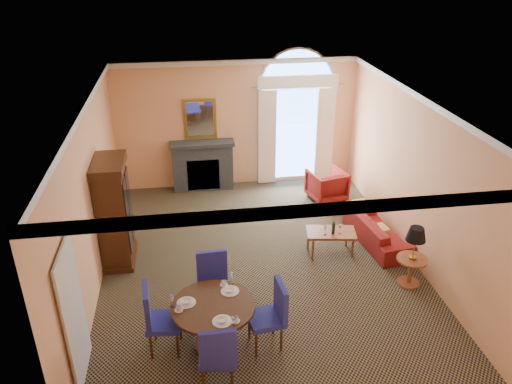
{
  "coord_description": "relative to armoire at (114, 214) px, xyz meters",
  "views": [
    {
      "loc": [
        -1.29,
        -8.08,
        5.57
      ],
      "look_at": [
        0.0,
        0.5,
        1.3
      ],
      "focal_mm": 35.0,
      "sensor_mm": 36.0,
      "label": 1
    }
  ],
  "objects": [
    {
      "name": "room_envelope",
      "position": [
        2.69,
        0.12,
        1.49
      ],
      "size": [
        6.04,
        7.52,
        3.45
      ],
      "color": "#FCB178",
      "rests_on": "ground"
    },
    {
      "name": "ground",
      "position": [
        2.72,
        -0.55,
        -1.02
      ],
      "size": [
        7.5,
        7.5,
        0.0
      ],
      "primitive_type": "plane",
      "color": "black",
      "rests_on": "ground"
    },
    {
      "name": "dining_chair_west",
      "position": [
        0.83,
        -2.63,
        -0.37
      ],
      "size": [
        0.57,
        0.56,
        1.14
      ],
      "rotation": [
        0.0,
        0.0,
        -1.68
      ],
      "color": "navy",
      "rests_on": "ground"
    },
    {
      "name": "armchair",
      "position": [
        4.75,
        1.92,
        -0.64
      ],
      "size": [
        0.98,
        1.0,
        0.76
      ],
      "primitive_type": "imported",
      "rotation": [
        0.0,
        0.0,
        3.38
      ],
      "color": "maroon",
      "rests_on": "ground"
    },
    {
      "name": "armoire",
      "position": [
        0.0,
        0.0,
        0.0
      ],
      "size": [
        0.6,
        1.07,
        2.11
      ],
      "color": "#361C0C",
      "rests_on": "ground"
    },
    {
      "name": "coffee_table",
      "position": [
        4.18,
        -0.41,
        -0.57
      ],
      "size": [
        1.04,
        0.69,
        0.79
      ],
      "rotation": [
        0.0,
        0.0,
        -0.17
      ],
      "color": "#97502D",
      "rests_on": "ground"
    },
    {
      "name": "dining_chair_south",
      "position": [
        1.67,
        -3.55,
        -0.37
      ],
      "size": [
        0.56,
        0.56,
        1.14
      ],
      "rotation": [
        0.0,
        0.0,
        -0.12
      ],
      "color": "navy",
      "rests_on": "ground"
    },
    {
      "name": "dining_chair_north",
      "position": [
        1.72,
        -1.89,
        -0.37
      ],
      "size": [
        0.63,
        0.63,
        1.14
      ],
      "rotation": [
        0.0,
        0.0,
        2.85
      ],
      "color": "navy",
      "rests_on": "ground"
    },
    {
      "name": "dining_table",
      "position": [
        1.67,
        -2.7,
        -0.43
      ],
      "size": [
        1.27,
        1.27,
        1.0
      ],
      "color": "#361C0C",
      "rests_on": "ground"
    },
    {
      "name": "dining_chair_east",
      "position": [
        2.56,
        -2.8,
        -0.37
      ],
      "size": [
        0.58,
        0.57,
        1.14
      ],
      "rotation": [
        0.0,
        0.0,
        1.7
      ],
      "color": "navy",
      "rests_on": "ground"
    },
    {
      "name": "sofa",
      "position": [
        5.27,
        -0.17,
        -0.74
      ],
      "size": [
        0.96,
        1.94,
        0.54
      ],
      "primitive_type": "imported",
      "rotation": [
        0.0,
        0.0,
        1.7
      ],
      "color": "maroon",
      "rests_on": "ground"
    },
    {
      "name": "side_table",
      "position": [
        5.32,
        -1.63,
        -0.27
      ],
      "size": [
        0.55,
        0.55,
        1.16
      ],
      "color": "#97502D",
      "rests_on": "ground"
    }
  ]
}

